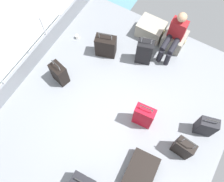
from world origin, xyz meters
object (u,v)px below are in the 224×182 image
at_px(suitcase_1, 144,52).
at_px(suitcase_7, 140,172).
at_px(cargo_crate_1, 174,40).
at_px(passenger_seated, 175,35).
at_px(suitcase_8, 206,126).
at_px(suitcase_5, 59,73).
at_px(cargo_crate_0, 151,29).
at_px(paper_cup, 77,37).
at_px(suitcase_3, 106,46).
at_px(suitcase_6, 144,116).
at_px(suitcase_2, 183,148).

height_order(suitcase_1, suitcase_7, suitcase_1).
relative_size(cargo_crate_1, suitcase_1, 0.63).
bearing_deg(passenger_seated, suitcase_8, -46.09).
distance_m(cargo_crate_1, suitcase_8, 2.12).
xyz_separation_m(suitcase_5, suitcase_8, (3.10, 0.47, 0.01)).
xyz_separation_m(cargo_crate_0, paper_cup, (-1.45, -0.98, -0.14)).
distance_m(cargo_crate_0, suitcase_5, 2.37).
height_order(suitcase_3, suitcase_8, suitcase_3).
relative_size(cargo_crate_1, suitcase_8, 0.78).
height_order(suitcase_7, suitcase_8, suitcase_8).
bearing_deg(cargo_crate_1, suitcase_3, -141.06).
height_order(suitcase_7, paper_cup, suitcase_7).
distance_m(cargo_crate_1, suitcase_6, 2.07).
distance_m(suitcase_1, suitcase_7, 2.50).
distance_m(cargo_crate_1, suitcase_5, 2.71).
height_order(cargo_crate_0, suitcase_1, suitcase_1).
relative_size(suitcase_6, paper_cup, 8.06).
bearing_deg(suitcase_3, suitcase_2, -26.81).
distance_m(suitcase_7, paper_cup, 3.38).
bearing_deg(suitcase_1, suitcase_8, -26.12).
height_order(suitcase_3, paper_cup, suitcase_3).
bearing_deg(suitcase_8, suitcase_6, -158.51).
height_order(suitcase_5, suitcase_6, suitcase_6).
bearing_deg(cargo_crate_1, suitcase_8, -49.52).
xyz_separation_m(suitcase_1, suitcase_7, (1.10, -2.23, -0.21)).
bearing_deg(cargo_crate_1, suitcase_6, -83.01).
height_order(suitcase_2, suitcase_8, suitcase_2).
relative_size(cargo_crate_1, suitcase_7, 0.68).
bearing_deg(cargo_crate_0, suitcase_3, -122.78).
xyz_separation_m(suitcase_7, suitcase_8, (0.69, 1.36, 0.16)).
distance_m(suitcase_6, suitcase_8, 1.21).
bearing_deg(suitcase_6, cargo_crate_1, 96.99).
height_order(suitcase_8, paper_cup, suitcase_8).
xyz_separation_m(cargo_crate_0, suitcase_6, (0.85, -2.05, 0.15)).
bearing_deg(suitcase_7, paper_cup, 144.01).
bearing_deg(suitcase_6, cargo_crate_0, 112.42).
xyz_separation_m(cargo_crate_0, cargo_crate_1, (0.59, 0.00, 0.00)).
distance_m(suitcase_7, suitcase_8, 1.53).
height_order(passenger_seated, suitcase_8, passenger_seated).
xyz_separation_m(suitcase_2, suitcase_8, (0.21, 0.60, -0.00)).
xyz_separation_m(suitcase_1, suitcase_8, (1.79, -0.88, -0.05)).
xyz_separation_m(suitcase_3, suitcase_8, (2.61, -0.61, -0.00)).
xyz_separation_m(cargo_crate_0, suitcase_5, (-1.13, -2.08, 0.08)).
distance_m(suitcase_3, paper_cup, 0.85).
bearing_deg(suitcase_8, suitcase_7, -116.88).
height_order(passenger_seated, suitcase_2, passenger_seated).
xyz_separation_m(passenger_seated, suitcase_7, (0.69, -2.78, -0.46)).
bearing_deg(paper_cup, cargo_crate_0, 33.94).
relative_size(suitcase_2, suitcase_8, 1.16).
xyz_separation_m(cargo_crate_1, suitcase_1, (-0.41, -0.73, 0.14)).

